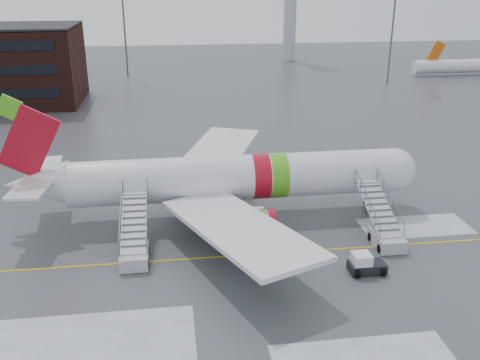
{
  "coord_description": "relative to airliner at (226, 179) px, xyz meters",
  "views": [
    {
      "loc": [
        0.12,
        -35.86,
        19.54
      ],
      "look_at": [
        5.58,
        4.31,
        4.0
      ],
      "focal_mm": 40.0,
      "sensor_mm": 36.0,
      "label": 1
    }
  ],
  "objects": [
    {
      "name": "ground",
      "position": [
        -4.63,
        -6.31,
        -3.42
      ],
      "size": [
        260.0,
        260.0,
        0.0
      ],
      "primitive_type": "plane",
      "color": "#494C4F",
      "rests_on": "ground"
    },
    {
      "name": "airliner",
      "position": [
        0.0,
        0.0,
        0.0
      ],
      "size": [
        35.03,
        32.97,
        11.18
      ],
      "color": "white",
      "rests_on": "ground"
    },
    {
      "name": "airstair_fwd",
      "position": [
        11.63,
        -6.54,
        -2.35
      ],
      "size": [
        2.05,
        7.7,
        3.48
      ],
      "color": "#B1B4B9",
      "rests_on": "ground"
    },
    {
      "name": "airstair_aft",
      "position": [
        -7.49,
        -6.54,
        -2.35
      ],
      "size": [
        2.05,
        7.7,
        3.48
      ],
      "color": "#B3B6BA",
      "rests_on": "ground"
    },
    {
      "name": "pushback_tug",
      "position": [
        8.6,
        -10.82,
        -2.77
      ],
      "size": [
        2.55,
        1.92,
        1.46
      ],
      "color": "black",
      "rests_on": "ground"
    },
    {
      "name": "light_mast_far_ne",
      "position": [
        37.37,
        55.69,
        10.42
      ],
      "size": [
        1.2,
        1.2,
        24.25
      ],
      "color": "#595B60",
      "rests_on": "ground"
    },
    {
      "name": "light_mast_far_n",
      "position": [
        -12.63,
        71.69,
        10.42
      ],
      "size": [
        1.2,
        1.2,
        24.25
      ],
      "color": "#595B60",
      "rests_on": "ground"
    }
  ]
}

